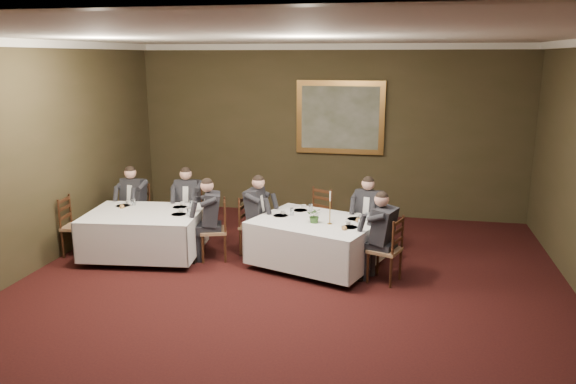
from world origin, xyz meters
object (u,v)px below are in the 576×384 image
(chair_sec_backleft, at_px, (137,223))
(chair_sec_backright, at_px, (190,224))
(chair_main_endleft, at_px, (254,237))
(diner_main_endright, at_px, (385,248))
(diner_sec_endright, at_px, (213,229))
(chair_main_backleft, at_px, (316,229))
(chair_sec_endright, at_px, (215,242))
(table_main, at_px, (315,239))
(diner_main_endleft, at_px, (254,224))
(centerpiece, at_px, (315,215))
(chair_main_endright, at_px, (385,263))
(chair_main_backright, at_px, (368,238))
(table_second, at_px, (145,231))
(candlestick, at_px, (330,212))
(painting, at_px, (340,118))
(diner_main_backright, at_px, (368,225))
(chair_sec_endleft, at_px, (78,238))
(diner_sec_backleft, at_px, (135,211))
(diner_sec_backright, at_px, (189,213))

(chair_sec_backleft, bearing_deg, chair_sec_backright, -166.64)
(chair_main_endleft, distance_m, diner_main_endright, 2.34)
(diner_main_endright, xyz_separation_m, diner_sec_endright, (-2.78, 0.39, 0.00))
(chair_main_backleft, height_order, chair_sec_endright, same)
(table_main, relative_size, chair_main_endleft, 2.21)
(diner_main_endleft, relative_size, centerpiece, 5.28)
(chair_main_endright, bearing_deg, centerpiece, 96.80)
(chair_main_backright, distance_m, chair_sec_backleft, 4.21)
(table_second, height_order, centerpiece, centerpiece)
(table_second, height_order, chair_main_backleft, chair_main_backleft)
(chair_sec_endright, bearing_deg, diner_main_endleft, -75.65)
(table_main, bearing_deg, diner_main_endright, -19.32)
(chair_main_endright, bearing_deg, table_main, 90.34)
(candlestick, distance_m, painting, 3.43)
(diner_main_backright, distance_m, chair_sec_endleft, 4.88)
(diner_main_endright, height_order, chair_sec_backright, diner_main_endright)
(diner_sec_backleft, bearing_deg, centerpiece, 172.34)
(chair_sec_backleft, bearing_deg, chair_main_backright, -173.60)
(diner_main_endright, xyz_separation_m, diner_sec_backright, (-3.54, 1.24, 0.00))
(chair_main_backright, xyz_separation_m, diner_sec_endright, (-2.47, -0.73, 0.23))
(chair_main_endright, height_order, diner_sec_backleft, diner_sec_backleft)
(table_main, distance_m, chair_sec_backright, 2.60)
(chair_sec_endright, bearing_deg, table_second, 78.18)
(chair_main_backright, bearing_deg, chair_sec_backright, 13.15)
(table_main, height_order, chair_main_endright, chair_main_endright)
(chair_sec_endleft, bearing_deg, diner_sec_backleft, 144.72)
(candlestick, height_order, painting, painting)
(table_second, xyz_separation_m, chair_sec_endleft, (-1.16, -0.13, -0.17))
(diner_sec_backleft, height_order, painting, painting)
(chair_main_backright, height_order, painting, painting)
(diner_main_endleft, bearing_deg, diner_sec_backright, -103.28)
(chair_main_endright, height_order, chair_sec_backleft, same)
(table_main, xyz_separation_m, candlestick, (0.24, -0.15, 0.51))
(chair_main_backright, xyz_separation_m, chair_main_endright, (0.32, -1.12, 0.00))
(diner_sec_backleft, bearing_deg, candlestick, 173.02)
(chair_sec_endright, bearing_deg, diner_main_endright, -116.65)
(table_second, height_order, diner_sec_endright, diner_sec_endright)
(diner_main_endright, distance_m, diner_sec_backright, 3.75)
(diner_main_backright, relative_size, chair_sec_backright, 1.35)
(chair_main_backleft, bearing_deg, centerpiece, 123.60)
(table_main, height_order, painting, painting)
(diner_main_endleft, height_order, chair_sec_endright, diner_main_endleft)
(chair_main_endright, xyz_separation_m, painting, (-1.10, 3.48, 1.76))
(chair_sec_backright, distance_m, painting, 3.75)
(table_main, bearing_deg, table_second, -177.42)
(diner_main_backright, xyz_separation_m, diner_sec_backright, (-3.23, 0.14, 0.00))
(diner_main_endright, bearing_deg, chair_sec_backleft, 95.52)
(diner_main_endright, distance_m, chair_sec_endright, 2.80)
(diner_sec_endright, xyz_separation_m, candlestick, (1.93, -0.16, 0.45))
(chair_sec_endright, height_order, centerpiece, centerpiece)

